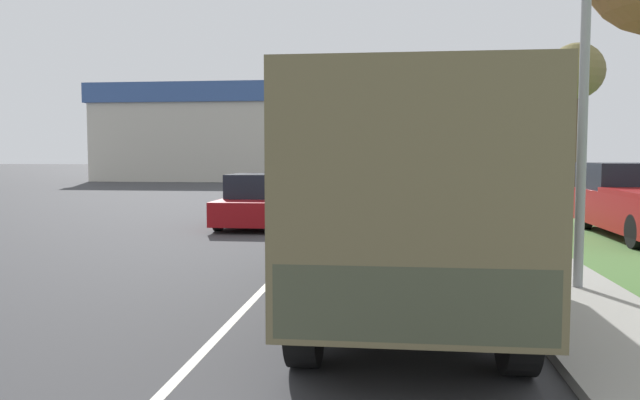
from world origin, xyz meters
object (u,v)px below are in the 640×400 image
object	(u,v)px
car_third_ahead	(389,176)
car_fourth_ahead	(394,171)
car_second_ahead	(380,185)
military_truck	(406,193)
car_nearest_ahead	(256,203)
pickup_truck	(639,203)

from	to	relation	value
car_third_ahead	car_fourth_ahead	xyz separation A→B (m)	(0.33, 9.88, 0.11)
car_second_ahead	car_fourth_ahead	size ratio (longest dim) A/B	1.07
car_third_ahead	car_fourth_ahead	distance (m)	9.88
military_truck	car_fourth_ahead	distance (m)	43.84
car_nearest_ahead	car_second_ahead	world-z (taller)	car_second_ahead
military_truck	pickup_truck	distance (m)	10.30
military_truck	car_third_ahead	bearing A→B (deg)	90.74
car_second_ahead	car_third_ahead	world-z (taller)	car_second_ahead
car_second_ahead	car_fourth_ahead	bearing A→B (deg)	88.55
car_nearest_ahead	car_fourth_ahead	bearing A→B (deg)	83.24
car_nearest_ahead	car_third_ahead	distance (m)	24.49
car_second_ahead	car_third_ahead	xyz separation A→B (m)	(0.30, 14.80, -0.15)
car_second_ahead	pickup_truck	distance (m)	12.73
car_third_ahead	pickup_truck	world-z (taller)	pickup_truck
military_truck	car_nearest_ahead	xyz separation A→B (m)	(-4.15, 9.75, -0.92)
car_third_ahead	pickup_truck	size ratio (longest dim) A/B	0.87
car_fourth_ahead	car_nearest_ahead	bearing A→B (deg)	-96.76
military_truck	pickup_truck	bearing A→B (deg)	54.35
pickup_truck	car_nearest_ahead	bearing A→B (deg)	172.15
military_truck	car_fourth_ahead	world-z (taller)	military_truck
car_third_ahead	car_fourth_ahead	size ratio (longest dim) A/B	1.18
car_third_ahead	car_second_ahead	bearing A→B (deg)	-91.16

